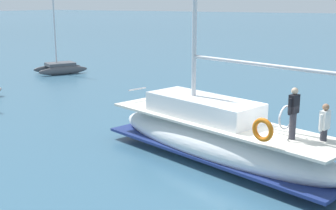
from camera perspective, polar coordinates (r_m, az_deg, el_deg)
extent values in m
plane|color=#38607A|center=(15.12, 12.03, -8.46)|extent=(400.00, 400.00, 0.00)
ellipsoid|color=white|center=(15.67, 6.42, -4.74)|extent=(5.20, 9.88, 1.40)
cube|color=navy|center=(15.77, 6.39, -5.83)|extent=(5.16, 9.70, 0.10)
cube|color=beige|center=(15.46, 6.49, -2.13)|extent=(4.87, 9.36, 0.08)
cube|color=white|center=(15.82, 4.54, -0.27)|extent=(2.91, 4.63, 0.70)
cylinder|color=#B7B7BC|center=(14.02, 11.96, 5.10)|extent=(1.86, 5.52, 0.12)
cylinder|color=silver|center=(18.42, -3.96, 2.06)|extent=(0.88, 0.33, 0.06)
torus|color=orange|center=(12.88, 12.08, -3.14)|extent=(0.35, 0.71, 0.70)
cylinder|color=#33333D|center=(13.73, 15.71, -2.62)|extent=(0.20, 0.20, 0.80)
cube|color=black|center=(13.56, 15.89, 0.14)|extent=(0.37, 0.29, 0.56)
sphere|color=beige|center=(13.48, 16.00, 1.75)|extent=(0.20, 0.20, 0.20)
cylinder|color=black|center=(13.39, 15.39, -0.21)|extent=(0.09, 0.09, 0.50)
cylinder|color=black|center=(13.76, 16.36, 0.08)|extent=(0.09, 0.09, 0.50)
cylinder|color=#33333D|center=(13.92, 19.37, -3.63)|extent=(0.20, 0.20, 0.35)
cube|color=white|center=(13.80, 19.51, -1.82)|extent=(0.37, 0.29, 0.56)
sphere|color=#9E7051|center=(13.71, 19.64, -0.25)|extent=(0.20, 0.20, 0.20)
cylinder|color=white|center=(13.62, 19.07, -2.20)|extent=(0.09, 0.09, 0.50)
cylinder|color=white|center=(14.00, 19.92, -1.86)|extent=(0.09, 0.09, 0.50)
torus|color=silver|center=(13.79, 14.92, -1.56)|extent=(0.74, 0.29, 0.76)
ellipsoid|color=#4C4C51|center=(34.97, -13.28, 4.34)|extent=(3.53, 2.21, 0.62)
ellipsoid|color=#4C4C51|center=(36.32, -14.00, 4.62)|extent=(3.53, 2.21, 0.62)
cube|color=#4C4C51|center=(35.59, -13.68, 5.13)|extent=(2.53, 2.28, 0.24)
cylinder|color=silver|center=(35.22, -14.41, 10.01)|extent=(0.11, 0.11, 5.87)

